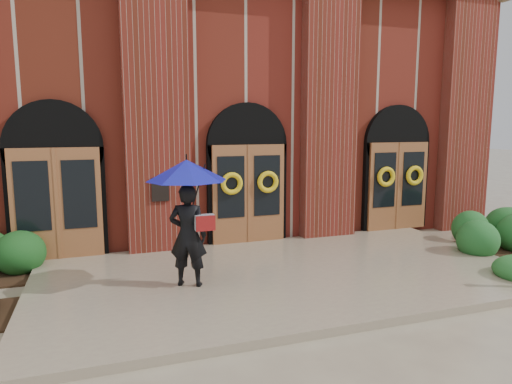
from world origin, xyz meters
name	(u,v)px	position (x,y,z in m)	size (l,w,h in m)	color
ground	(290,281)	(0.00, 0.00, 0.00)	(90.00, 90.00, 0.00)	#9C9071
landing	(287,275)	(0.00, 0.15, 0.07)	(10.00, 5.30, 0.15)	gray
church_building	(198,115)	(0.00, 8.78, 3.50)	(16.20, 12.53, 7.00)	maroon
man_with_umbrella	(187,198)	(-2.07, 0.02, 1.81)	(1.97, 1.97, 2.37)	black
hedge_wall_right	(510,231)	(6.37, 0.50, 0.44)	(3.42, 1.37, 0.88)	#1D5220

